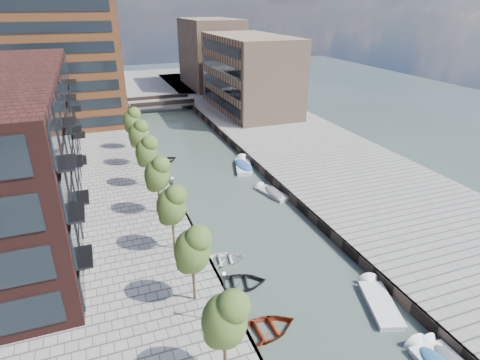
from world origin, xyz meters
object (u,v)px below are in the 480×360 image
bridge (161,103)px  sloop_2 (263,333)px  sloop_0 (237,286)px  motorboat_2 (377,300)px  tree_2 (171,204)px  sloop_4 (164,162)px  tree_6 (132,119)px  car (232,111)px  tree_5 (138,133)px  tree_1 (192,249)px  sloop_3 (223,262)px  tree_0 (224,318)px  tree_3 (157,173)px  motorboat_4 (271,193)px  motorboat_3 (243,166)px  tree_4 (146,151)px

bridge → sloop_2: bearing=-94.2°
sloop_0 → motorboat_2: 10.69m
bridge → tree_2: size_ratio=2.18×
tree_2 → sloop_4: tree_2 is taller
sloop_4 → motorboat_2: motorboat_2 is taller
tree_6 → car: 24.09m
tree_5 → tree_1: bearing=-90.0°
tree_1 → sloop_2: size_ratio=1.20×
sloop_4 → car: (16.46, 17.96, 1.61)m
tree_1 → sloop_3: (3.71, 4.84, -5.31)m
sloop_3 → sloop_4: 25.42m
tree_1 → tree_6: size_ratio=1.00×
tree_0 → tree_5: 35.00m
tree_3 → motorboat_4: tree_3 is taller
tree_2 → sloop_0: (3.80, -5.62, -5.31)m
sloop_3 → motorboat_4: 14.48m
bridge → tree_5: bearing=-104.4°
tree_5 → motorboat_2: (13.11, -31.88, -5.20)m
bridge → tree_0: tree_0 is taller
tree_2 → tree_3: size_ratio=1.00×
tree_0 → sloop_4: bearing=84.9°
tree_1 → motorboat_3: 28.39m
car → sloop_4: bearing=-130.4°
tree_3 → tree_6: bearing=90.0°
sloop_2 → sloop_3: size_ratio=1.17×
tree_0 → tree_6: 42.00m
tree_2 → tree_6: 28.00m
tree_1 → tree_5: same height
sloop_2 → tree_5: bearing=2.9°
bridge → sloop_2: bridge is taller
sloop_4 → motorboat_4: bearing=-168.7°
sloop_2 → motorboat_4: size_ratio=1.04×
tree_3 → sloop_2: bearing=-78.2°
tree_2 → motorboat_3: (13.15, 17.64, -5.08)m
tree_4 → motorboat_2: tree_4 is taller
sloop_0 → motorboat_3: bearing=-11.1°
sloop_4 → motorboat_4: size_ratio=0.89×
tree_3 → tree_6: same height
motorboat_2 → car: size_ratio=1.57×
tree_6 → sloop_0: bearing=-83.5°
tree_4 → sloop_0: (3.80, -19.62, -5.31)m
bridge → sloop_3: size_ratio=3.06×
sloop_0 → motorboat_4: (9.44, 14.36, 0.18)m
tree_2 → sloop_3: tree_2 is taller
sloop_3 → tree_5: bearing=15.8°
bridge → sloop_0: bearing=-94.5°
bridge → tree_5: 34.30m
sloop_0 → tree_3: bearing=27.6°
tree_1 → sloop_4: bearing=83.7°
tree_3 → tree_4: bearing=90.0°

